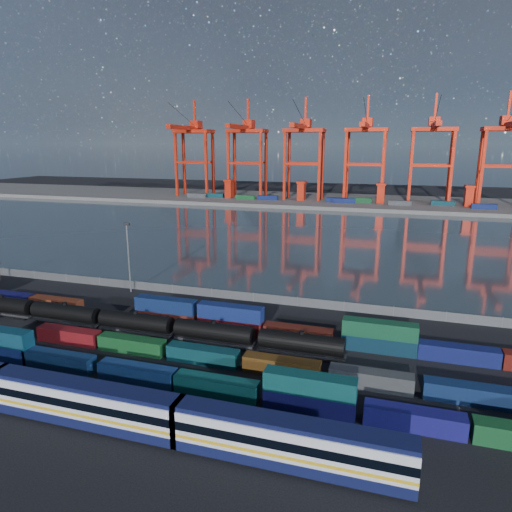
% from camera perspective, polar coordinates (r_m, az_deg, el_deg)
% --- Properties ---
extents(ground, '(700.00, 700.00, 0.00)m').
position_cam_1_polar(ground, '(78.07, -6.71, -12.25)').
color(ground, black).
rests_on(ground, ground).
extents(harbor_water, '(700.00, 700.00, 0.00)m').
position_cam_1_polar(harbor_water, '(174.71, 7.33, 2.43)').
color(harbor_water, '#2F3D45').
rests_on(harbor_water, ground).
extents(far_quay, '(700.00, 70.00, 2.00)m').
position_cam_1_polar(far_quay, '(277.37, 11.19, 6.70)').
color(far_quay, '#514F4C').
rests_on(far_quay, ground).
extents(distant_mountains, '(2470.00, 1100.00, 520.00)m').
position_cam_1_polar(distant_mountains, '(1674.55, 19.48, 19.47)').
color(distant_mountains, '#1E2630').
rests_on(distant_mountains, ground).
extents(passenger_train, '(78.76, 3.30, 5.67)m').
position_cam_1_polar(passenger_train, '(63.20, -20.69, -16.88)').
color(passenger_train, silver).
rests_on(passenger_train, ground).
extents(container_row_south, '(139.88, 2.46, 5.23)m').
position_cam_1_polar(container_row_south, '(70.79, -14.02, -13.66)').
color(container_row_south, '#3D4042').
rests_on(container_row_south, ground).
extents(container_row_mid, '(140.95, 2.42, 2.58)m').
position_cam_1_polar(container_row_mid, '(73.99, -3.96, -12.61)').
color(container_row_mid, '#464A4C').
rests_on(container_row_mid, ground).
extents(container_row_north, '(141.71, 2.51, 5.35)m').
position_cam_1_polar(container_row_north, '(86.19, -4.34, -8.07)').
color(container_row_north, navy).
rests_on(container_row_north, ground).
extents(tanker_string, '(92.12, 3.14, 4.49)m').
position_cam_1_polar(tanker_string, '(91.77, -18.94, -7.32)').
color(tanker_string, black).
rests_on(tanker_string, ground).
extents(waterfront_fence, '(160.12, 0.12, 2.20)m').
position_cam_1_polar(waterfront_fence, '(101.91, -0.34, -5.18)').
color(waterfront_fence, '#595B5E').
rests_on(waterfront_fence, ground).
extents(yard_light_mast, '(1.60, 0.40, 16.60)m').
position_cam_1_polar(yard_light_mast, '(110.42, -15.68, 0.28)').
color(yard_light_mast, slate).
rests_on(yard_light_mast, ground).
extents(gantry_cranes, '(198.20, 44.55, 60.33)m').
position_cam_1_polar(gantry_cranes, '(269.75, 9.76, 14.23)').
color(gantry_cranes, red).
rests_on(gantry_cranes, ground).
extents(quay_containers, '(172.58, 10.99, 2.60)m').
position_cam_1_polar(quay_containers, '(264.20, 8.47, 6.97)').
color(quay_containers, navy).
rests_on(quay_containers, far_quay).
extents(straddle_carriers, '(140.00, 7.00, 11.10)m').
position_cam_1_polar(straddle_carriers, '(267.03, 10.48, 7.94)').
color(straddle_carriers, red).
rests_on(straddle_carriers, far_quay).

